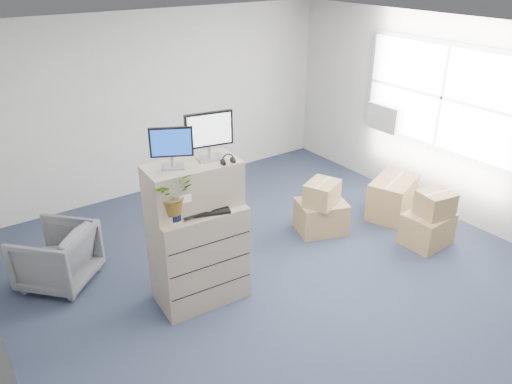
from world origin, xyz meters
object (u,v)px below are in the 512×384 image
Objects in this scene: monitor_right at (209,133)px; keyboard at (202,211)px; filing_cabinet_lower at (199,254)px; office_chair at (56,254)px; monitor_left at (171,145)px; water_bottle at (197,193)px; potted_plant at (173,198)px.

keyboard is at bearing -133.27° from monitor_right.
monitor_right reaches higher than keyboard.
office_chair is at bearing 139.63° from filing_cabinet_lower.
monitor_left is 2.11m from office_chair.
filing_cabinet_lower is 0.71m from water_bottle.
water_bottle is at bearing 52.25° from filing_cabinet_lower.
monitor_right reaches higher than potted_plant.
filing_cabinet_lower is 1.35m from monitor_right.
potted_plant reaches higher than filing_cabinet_lower.
monitor_left is at bearing -171.54° from monitor_right.
monitor_left reaches higher than filing_cabinet_lower.
water_bottle is at bearing -168.03° from monitor_right.
potted_plant is 1.87m from office_chair.
office_chair is (-1.04, 1.12, -1.46)m from monitor_left.
keyboard is at bearing -105.04° from water_bottle.
keyboard is 1.22× the size of potted_plant.
monitor_left is 0.62m from water_bottle.
keyboard is 0.38m from potted_plant.
water_bottle reaches higher than office_chair.
monitor_left is 0.75m from keyboard.
water_bottle is (-0.18, -0.00, -0.62)m from monitor_right.
monitor_left is at bearing 163.75° from filing_cabinet_lower.
keyboard is (-0.22, -0.16, -0.75)m from monitor_right.
filing_cabinet_lower is at bearing 92.85° from office_chair.
filing_cabinet_lower is 2.00× the size of keyboard.
office_chair is (-1.23, 1.19, -0.17)m from filing_cabinet_lower.
filing_cabinet_lower is at bearing 17.77° from potted_plant.
keyboard is (0.20, -0.17, -0.70)m from monitor_left.
keyboard is 1.97× the size of water_bottle.
filing_cabinet_lower is at bearing 111.71° from keyboard.
keyboard is at bearing 90.55° from office_chair.
monitor_left is 0.42m from monitor_right.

